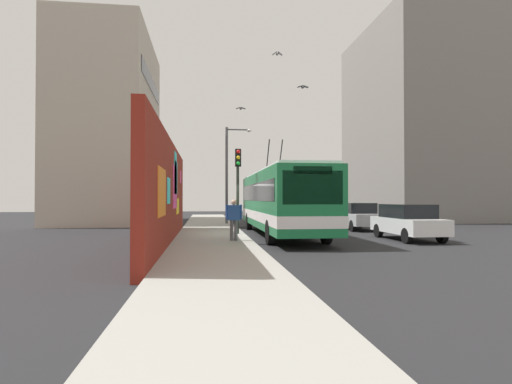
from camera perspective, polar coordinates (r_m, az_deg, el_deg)
The scene contains 13 objects.
ground_plane at distance 20.24m, azimuth -1.57°, elevation -6.11°, with size 80.00×80.00×0.00m, color #232326.
sidewalk_slab at distance 20.15m, azimuth -6.13°, elevation -5.92°, with size 48.00×3.20×0.15m, color #9E9B93.
graffiti_wall at distance 16.80m, azimuth -11.90°, elevation -0.17°, with size 15.34×0.32×4.08m.
building_far_left at distance 34.17m, azimuth -19.44°, elevation 7.95°, with size 12.06×6.25×14.14m.
building_far_right at distance 40.05m, azimuth 21.53°, elevation 8.61°, with size 13.50×9.73×16.83m.
city_bus at distance 20.66m, azimuth 3.34°, elevation -1.06°, with size 12.62×2.57×4.97m.
parked_car_white at distance 19.60m, azimuth 20.09°, elevation -3.79°, with size 4.23×1.74×1.58m.
parked_car_silver at distance 25.35m, azimuth 13.59°, elevation -3.15°, with size 4.52×1.74×1.58m.
parked_car_dark_gray at distance 30.51m, azimuth 9.97°, elevation -2.77°, with size 4.43×1.94×1.58m.
pedestrian_at_curb at distance 16.72m, azimuth -3.06°, elevation -3.38°, with size 0.22×0.67×1.65m.
traffic_light at distance 19.92m, azimuth -2.50°, elevation 2.17°, with size 0.49×0.28×4.09m.
street_lamp at distance 28.31m, azimuth -3.65°, elevation 3.31°, with size 0.44×1.77×6.55m.
flying_pigeons at distance 22.53m, azimuth 2.20°, elevation 14.59°, with size 4.14×3.28×2.40m.
Camera 1 is at (-20.07, 1.93, 1.84)m, focal length 29.13 mm.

